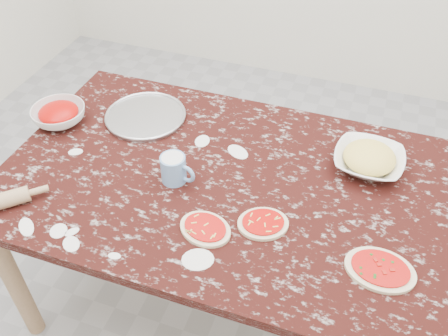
% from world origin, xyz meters
% --- Properties ---
extents(ground, '(4.00, 4.00, 0.00)m').
position_xyz_m(ground, '(0.00, 0.00, 0.00)').
color(ground, gray).
extents(worktable, '(1.60, 1.00, 0.75)m').
position_xyz_m(worktable, '(0.00, 0.00, 0.67)').
color(worktable, black).
rests_on(worktable, ground).
extents(pizza_tray, '(0.39, 0.39, 0.01)m').
position_xyz_m(pizza_tray, '(-0.42, 0.24, 0.76)').
color(pizza_tray, '#B2B2B7').
rests_on(pizza_tray, worktable).
extents(sauce_bowl, '(0.24, 0.24, 0.07)m').
position_xyz_m(sauce_bowl, '(-0.74, 0.10, 0.78)').
color(sauce_bowl, white).
rests_on(sauce_bowl, worktable).
extents(cheese_bowl, '(0.26, 0.26, 0.06)m').
position_xyz_m(cheese_bowl, '(0.47, 0.23, 0.78)').
color(cheese_bowl, white).
rests_on(cheese_bowl, worktable).
extents(flour_mug, '(0.13, 0.09, 0.10)m').
position_xyz_m(flour_mug, '(-0.16, -0.06, 0.80)').
color(flour_mug, '#6D99CE').
rests_on(flour_mug, worktable).
extents(pizza_left, '(0.20, 0.18, 0.02)m').
position_xyz_m(pizza_left, '(0.02, -0.25, 0.76)').
color(pizza_left, beige).
rests_on(pizza_left, worktable).
extents(pizza_mid, '(0.21, 0.19, 0.02)m').
position_xyz_m(pizza_mid, '(0.19, -0.17, 0.76)').
color(pizza_mid, beige).
rests_on(pizza_mid, worktable).
extents(pizza_right, '(0.22, 0.17, 0.02)m').
position_xyz_m(pizza_right, '(0.57, -0.22, 0.76)').
color(pizza_right, beige).
rests_on(pizza_right, worktable).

